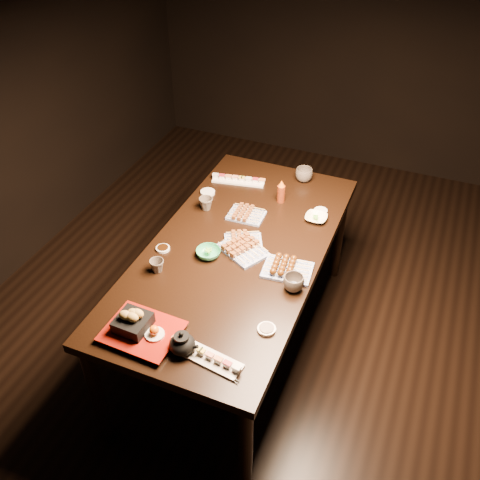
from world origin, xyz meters
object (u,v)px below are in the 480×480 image
yakitori_plate_right (243,247)px  teapot (182,342)px  yakitori_plate_left (246,213)px  teacup_far_right (304,175)px  tempura_tray (141,325)px  teacup_near_left (157,266)px  sushi_platter_far (239,179)px  dining_table (237,298)px  edamame_bowl_cream (316,218)px  edamame_bowl_green (208,253)px  sushi_platter_near (205,355)px  teacup_mid_right (294,283)px  teacup_far_left (206,204)px  condiment_bottle (281,191)px  yakitori_plate_center (243,239)px

yakitori_plate_right → teapot: teapot is taller
yakitori_plate_left → teacup_far_right: (0.19, 0.49, 0.02)m
tempura_tray → teacup_near_left: (-0.15, 0.40, -0.03)m
sushi_platter_far → yakitori_plate_right: size_ratio=1.34×
dining_table → edamame_bowl_cream: (0.32, 0.41, 0.39)m
edamame_bowl_green → edamame_bowl_cream: edamame_bowl_green is taller
sushi_platter_near → teapot: bearing=-169.8°
sushi_platter_far → edamame_bowl_cream: 0.60m
teacup_mid_right → teacup_far_left: (-0.68, 0.45, -0.00)m
yakitori_plate_right → teacup_mid_right: bearing=1.6°
sushi_platter_far → yakitori_plate_right: yakitori_plate_right is taller
sushi_platter_near → sushi_platter_far: bearing=115.1°
teacup_far_left → edamame_bowl_green: bearing=-63.2°
sushi_platter_near → condiment_bottle: size_ratio=2.32×
teacup_far_right → sushi_platter_near: bearing=-89.0°
edamame_bowl_green → teacup_far_left: 0.43m
edamame_bowl_cream → teacup_near_left: (-0.62, -0.72, 0.02)m
edamame_bowl_cream → condiment_bottle: size_ratio=0.85×
edamame_bowl_cream → teacup_far_left: (-0.63, -0.14, 0.02)m
yakitori_plate_right → teacup_far_left: (-0.35, 0.28, 0.01)m
dining_table → condiment_bottle: condiment_bottle is taller
yakitori_plate_right → condiment_bottle: bearing=115.3°
yakitori_plate_right → tempura_tray: 0.73m
yakitori_plate_center → teacup_near_left: (-0.32, -0.37, 0.01)m
yakitori_plate_center → dining_table: bearing=-131.4°
yakitori_plate_center → condiment_bottle: condiment_bottle is taller
yakitori_plate_left → tempura_tray: size_ratio=0.62×
edamame_bowl_green → teacup_near_left: 0.28m
yakitori_plate_left → teapot: bearing=-85.7°
teacup_far_left → teacup_far_right: 0.68m
dining_table → tempura_tray: bearing=-99.5°
sushi_platter_far → yakitori_plate_right: (0.28, -0.63, 0.01)m
yakitori_plate_left → teacup_far_left: size_ratio=2.52×
yakitori_plate_right → tempura_tray: bearing=-76.8°
condiment_bottle → dining_table: bearing=-98.3°
sushi_platter_near → yakitori_plate_center: bearing=108.8°
yakitori_plate_right → yakitori_plate_left: bearing=137.6°
edamame_bowl_green → teacup_far_left: bearing=116.8°
dining_table → yakitori_plate_left: 0.50m
yakitori_plate_left → teacup_far_left: teacup_far_left is taller
sushi_platter_near → teacup_near_left: bearing=146.8°
yakitori_plate_right → teacup_mid_right: teacup_mid_right is taller
sushi_platter_near → yakitori_plate_left: 1.04m
yakitori_plate_right → teacup_near_left: (-0.34, -0.31, 0.00)m
teacup_mid_right → teacup_far_right: 0.99m
yakitori_plate_right → tempura_tray: size_ratio=0.74×
condiment_bottle → teapot: bearing=-91.0°
teapot → dining_table: bearing=93.7°
teacup_far_left → teapot: size_ratio=0.61×
teacup_far_right → condiment_bottle: 0.28m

